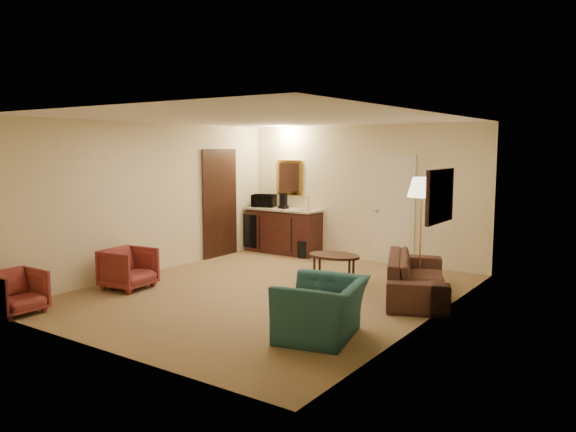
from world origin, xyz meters
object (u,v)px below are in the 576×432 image
wetbar_cabinet (283,231)px  coffee_maker (283,201)px  coffee_table (334,270)px  microwave (264,199)px  rose_chair_near (128,266)px  teal_armchair (322,299)px  rose_chair_far (16,290)px  waste_bin (304,249)px  sofa (417,269)px  floor_lamp (421,231)px

wetbar_cabinet → coffee_maker: size_ratio=5.10×
wetbar_cabinet → coffee_table: 2.88m
coffee_table → microwave: bearing=146.8°
wetbar_cabinet → rose_chair_near: bearing=-93.8°
teal_armchair → rose_chair_far: teal_armchair is taller
rose_chair_near → waste_bin: rose_chair_near is taller
teal_armchair → rose_chair_near: teal_armchair is taller
sofa → floor_lamp: bearing=-4.2°
floor_lamp → microwave: (-3.85, 0.98, 0.22)m
waste_bin → microwave: bearing=169.7°
sofa → microwave: size_ratio=4.36×
teal_armchair → coffee_maker: bearing=-153.6°
wetbar_cabinet → sofa: bearing=-25.5°
coffee_table → microwave: (-2.75, 1.80, 0.84)m
teal_armchair → waste_bin: size_ratio=3.08×
sofa → rose_chair_near: bearing=95.6°
wetbar_cabinet → microwave: size_ratio=3.42×
teal_armchair → microwave: size_ratio=2.16×
coffee_table → microwave: microwave is taller
microwave → coffee_maker: bearing=-21.1°
rose_chair_near → coffee_maker: bearing=-10.1°
floor_lamp → teal_armchair: bearing=-89.5°
wetbar_cabinet → coffee_maker: bearing=12.3°
teal_armchair → coffee_table: (-1.13, 2.24, -0.21)m
rose_chair_far → coffee_table: 4.57m
wetbar_cabinet → floor_lamp: 3.51m
coffee_table → coffee_maker: 2.98m
wetbar_cabinet → sofa: (3.60, -1.71, -0.05)m
sofa → teal_armchair: 2.33m
wetbar_cabinet → sofa: 3.99m
wetbar_cabinet → rose_chair_far: size_ratio=2.57×
rose_chair_far → rose_chair_near: bearing=-5.7°
teal_armchair → waste_bin: 4.72m
rose_chair_near → coffee_maker: (0.26, 3.80, 0.73)m
wetbar_cabinet → sofa: wetbar_cabinet is taller
coffee_table → sofa: bearing=3.1°
coffee_table → coffee_maker: coffee_maker is taller
rose_chair_far → microwave: size_ratio=1.33×
teal_armchair → coffee_maker: size_ratio=3.22×
coffee_maker → microwave: bearing=168.5°
rose_chair_near → coffee_table: (2.50, 2.01, -0.10)m
sofa → teal_armchair: size_ratio=2.02×
waste_bin → floor_lamp: bearing=-16.0°
waste_bin → coffee_maker: coffee_maker is taller
rose_chair_far → microwave: microwave is taller
rose_chair_far → microwave: bearing=0.1°
sofa → waste_bin: sofa is taller
teal_armchair → microwave: bearing=-149.6°
floor_lamp → coffee_maker: floor_lamp is taller
sofa → coffee_maker: coffee_maker is taller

